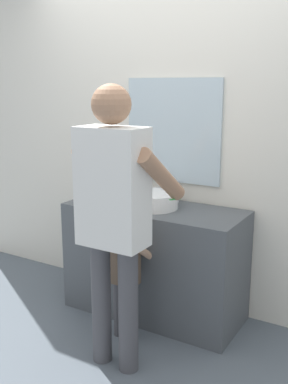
% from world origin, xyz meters
% --- Properties ---
extents(ground_plane, '(14.00, 14.00, 0.00)m').
position_xyz_m(ground_plane, '(0.00, 0.00, 0.00)').
color(ground_plane, slate).
extents(back_wall, '(4.40, 0.10, 2.70)m').
position_xyz_m(back_wall, '(0.00, 0.62, 1.35)').
color(back_wall, silver).
rests_on(back_wall, ground).
extents(vanity_cabinet, '(1.29, 0.54, 0.82)m').
position_xyz_m(vanity_cabinet, '(0.00, 0.30, 0.41)').
color(vanity_cabinet, '#4C5156').
rests_on(vanity_cabinet, ground).
extents(sink_basin, '(0.35, 0.35, 0.11)m').
position_xyz_m(sink_basin, '(0.00, 0.28, 0.88)').
color(sink_basin, white).
rests_on(sink_basin, vanity_cabinet).
extents(faucet, '(0.18, 0.14, 0.18)m').
position_xyz_m(faucet, '(0.00, 0.49, 0.90)').
color(faucet, '#B7BABF').
rests_on(faucet, vanity_cabinet).
extents(toothbrush_cup, '(0.07, 0.07, 0.21)m').
position_xyz_m(toothbrush_cup, '(-0.39, 0.37, 0.87)').
color(toothbrush_cup, '#D86666').
rests_on(toothbrush_cup, vanity_cabinet).
extents(child_toddler, '(0.27, 0.27, 0.86)m').
position_xyz_m(child_toddler, '(0.00, -0.10, 0.52)').
color(child_toddler, '#47474C').
rests_on(child_toddler, ground).
extents(adult_parent, '(0.52, 0.55, 1.68)m').
position_xyz_m(adult_parent, '(0.12, -0.38, 1.01)').
color(adult_parent, '#47474C').
rests_on(adult_parent, ground).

